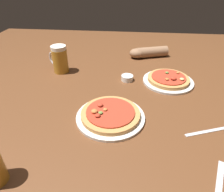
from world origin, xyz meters
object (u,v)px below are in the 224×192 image
at_px(pizza_plate_near, 110,115).
at_px(pizza_plate_far, 168,80).
at_px(beer_mug_amber, 60,59).
at_px(diner_arm, 147,52).
at_px(ramekin_sauce, 127,78).
at_px(fork_left, 213,130).
at_px(knife_right, 219,190).

bearing_deg(pizza_plate_near, pizza_plate_far, 50.10).
height_order(beer_mug_amber, diner_arm, beer_mug_amber).
bearing_deg(beer_mug_amber, pizza_plate_far, -6.64).
xyz_separation_m(pizza_plate_far, beer_mug_amber, (-0.64, 0.07, 0.06)).
height_order(pizza_plate_far, ramekin_sauce, pizza_plate_far).
height_order(pizza_plate_far, diner_arm, diner_arm).
xyz_separation_m(fork_left, knife_right, (-0.07, -0.26, 0.00)).
xyz_separation_m(beer_mug_amber, diner_arm, (0.53, 0.28, -0.04)).
xyz_separation_m(pizza_plate_near, diner_arm, (0.18, 0.70, 0.02)).
relative_size(pizza_plate_near, beer_mug_amber, 1.80).
relative_size(pizza_plate_near, pizza_plate_far, 1.06).
distance_m(pizza_plate_far, ramekin_sauce, 0.23).
distance_m(pizza_plate_far, fork_left, 0.40).
bearing_deg(fork_left, pizza_plate_far, 108.31).
bearing_deg(pizza_plate_far, ramekin_sauce, -179.86).
bearing_deg(diner_arm, ramekin_sauce, -109.39).
relative_size(fork_left, knife_right, 1.03).
relative_size(pizza_plate_far, diner_arm, 1.02).
bearing_deg(fork_left, ramekin_sauce, 132.95).
relative_size(beer_mug_amber, diner_arm, 0.60).
relative_size(knife_right, diner_arm, 0.80).
relative_size(beer_mug_amber, knife_right, 0.74).
height_order(pizza_plate_near, pizza_plate_far, pizza_plate_far).
distance_m(beer_mug_amber, diner_arm, 0.61).
bearing_deg(ramekin_sauce, fork_left, -47.05).
height_order(pizza_plate_far, fork_left, pizza_plate_far).
relative_size(fork_left, diner_arm, 0.82).
bearing_deg(ramekin_sauce, beer_mug_amber, 169.64).
bearing_deg(diner_arm, pizza_plate_far, -73.98).
xyz_separation_m(pizza_plate_near, pizza_plate_far, (0.29, 0.34, -0.00)).
xyz_separation_m(pizza_plate_near, fork_left, (0.41, -0.04, -0.01)).
xyz_separation_m(pizza_plate_near, knife_right, (0.35, -0.30, -0.01)).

